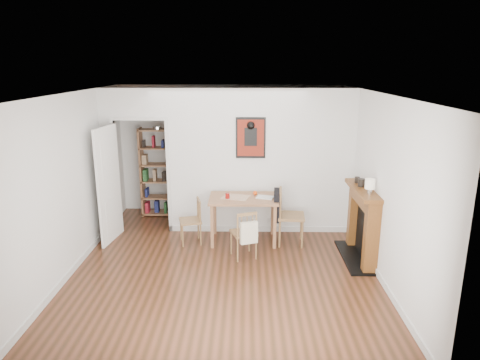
{
  "coord_description": "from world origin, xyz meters",
  "views": [
    {
      "loc": [
        0.33,
        -6.05,
        2.99
      ],
      "look_at": [
        0.23,
        0.6,
        1.19
      ],
      "focal_mm": 32.0,
      "sensor_mm": 36.0,
      "label": 1
    }
  ],
  "objects_px": {
    "bookshelf": "(160,173)",
    "chair_left": "(190,221)",
    "notebook": "(265,197)",
    "ceramic_jar_a": "(361,183)",
    "ceramic_jar_b": "(357,180)",
    "dining_table": "(244,203)",
    "chair_right": "(290,216)",
    "red_glass": "(227,196)",
    "orange_fruit": "(255,193)",
    "chair_front": "(244,233)",
    "fireplace": "(363,222)",
    "mantel_lamp": "(370,185)"
  },
  "relations": [
    {
      "from": "mantel_lamp",
      "to": "ceramic_jar_b",
      "type": "bearing_deg",
      "value": 92.51
    },
    {
      "from": "mantel_lamp",
      "to": "ceramic_jar_a",
      "type": "xyz_separation_m",
      "value": [
        -0.02,
        0.39,
        -0.08
      ]
    },
    {
      "from": "dining_table",
      "to": "ceramic_jar_b",
      "type": "distance_m",
      "value": 1.92
    },
    {
      "from": "notebook",
      "to": "mantel_lamp",
      "type": "height_order",
      "value": "mantel_lamp"
    },
    {
      "from": "bookshelf",
      "to": "ceramic_jar_a",
      "type": "relative_size",
      "value": 14.12
    },
    {
      "from": "bookshelf",
      "to": "ceramic_jar_a",
      "type": "xyz_separation_m",
      "value": [
        3.52,
        -1.9,
        0.34
      ]
    },
    {
      "from": "notebook",
      "to": "mantel_lamp",
      "type": "xyz_separation_m",
      "value": [
        1.48,
        -0.95,
        0.5
      ]
    },
    {
      "from": "chair_front",
      "to": "notebook",
      "type": "height_order",
      "value": "notebook"
    },
    {
      "from": "bookshelf",
      "to": "fireplace",
      "type": "xyz_separation_m",
      "value": [
        3.57,
        -1.99,
        -0.27
      ]
    },
    {
      "from": "red_glass",
      "to": "orange_fruit",
      "type": "xyz_separation_m",
      "value": [
        0.47,
        0.21,
        -0.01
      ]
    },
    {
      "from": "notebook",
      "to": "ceramic_jar_b",
      "type": "distance_m",
      "value": 1.54
    },
    {
      "from": "notebook",
      "to": "orange_fruit",
      "type": "bearing_deg",
      "value": 138.04
    },
    {
      "from": "dining_table",
      "to": "red_glass",
      "type": "relative_size",
      "value": 12.36
    },
    {
      "from": "red_glass",
      "to": "notebook",
      "type": "relative_size",
      "value": 0.34
    },
    {
      "from": "bookshelf",
      "to": "notebook",
      "type": "distance_m",
      "value": 2.46
    },
    {
      "from": "chair_left",
      "to": "ceramic_jar_b",
      "type": "height_order",
      "value": "ceramic_jar_b"
    },
    {
      "from": "red_glass",
      "to": "notebook",
      "type": "xyz_separation_m",
      "value": [
        0.64,
        0.06,
        -0.04
      ]
    },
    {
      "from": "bookshelf",
      "to": "fireplace",
      "type": "distance_m",
      "value": 4.1
    },
    {
      "from": "orange_fruit",
      "to": "chair_front",
      "type": "bearing_deg",
      "value": -103.61
    },
    {
      "from": "bookshelf",
      "to": "chair_left",
      "type": "bearing_deg",
      "value": -61.25
    },
    {
      "from": "mantel_lamp",
      "to": "fireplace",
      "type": "bearing_deg",
      "value": 83.62
    },
    {
      "from": "bookshelf",
      "to": "ceramic_jar_a",
      "type": "distance_m",
      "value": 4.01
    },
    {
      "from": "chair_front",
      "to": "fireplace",
      "type": "height_order",
      "value": "fireplace"
    },
    {
      "from": "notebook",
      "to": "ceramic_jar_a",
      "type": "xyz_separation_m",
      "value": [
        1.46,
        -0.56,
        0.42
      ]
    },
    {
      "from": "chair_left",
      "to": "ceramic_jar_a",
      "type": "relative_size",
      "value": 6.21
    },
    {
      "from": "chair_left",
      "to": "orange_fruit",
      "type": "distance_m",
      "value": 1.22
    },
    {
      "from": "chair_left",
      "to": "red_glass",
      "type": "relative_size",
      "value": 8.33
    },
    {
      "from": "ceramic_jar_a",
      "to": "fireplace",
      "type": "bearing_deg",
      "value": -60.46
    },
    {
      "from": "dining_table",
      "to": "orange_fruit",
      "type": "height_order",
      "value": "orange_fruit"
    },
    {
      "from": "chair_right",
      "to": "chair_left",
      "type": "bearing_deg",
      "value": -179.89
    },
    {
      "from": "red_glass",
      "to": "ceramic_jar_b",
      "type": "distance_m",
      "value": 2.14
    },
    {
      "from": "bookshelf",
      "to": "ceramic_jar_b",
      "type": "relative_size",
      "value": 18.49
    },
    {
      "from": "chair_right",
      "to": "fireplace",
      "type": "distance_m",
      "value": 1.23
    },
    {
      "from": "chair_front",
      "to": "ceramic_jar_a",
      "type": "xyz_separation_m",
      "value": [
        1.82,
        0.08,
        0.82
      ]
    },
    {
      "from": "fireplace",
      "to": "red_glass",
      "type": "relative_size",
      "value": 13.23
    },
    {
      "from": "bookshelf",
      "to": "fireplace",
      "type": "relative_size",
      "value": 1.43
    },
    {
      "from": "chair_front",
      "to": "orange_fruit",
      "type": "xyz_separation_m",
      "value": [
        0.19,
        0.79,
        0.43
      ]
    },
    {
      "from": "dining_table",
      "to": "chair_right",
      "type": "relative_size",
      "value": 1.2
    },
    {
      "from": "chair_right",
      "to": "orange_fruit",
      "type": "relative_size",
      "value": 13.24
    },
    {
      "from": "chair_right",
      "to": "red_glass",
      "type": "bearing_deg",
      "value": 178.79
    },
    {
      "from": "bookshelf",
      "to": "ceramic_jar_b",
      "type": "height_order",
      "value": "bookshelf"
    },
    {
      "from": "chair_front",
      "to": "bookshelf",
      "type": "height_order",
      "value": "bookshelf"
    },
    {
      "from": "bookshelf",
      "to": "ceramic_jar_a",
      "type": "bearing_deg",
      "value": -28.34
    },
    {
      "from": "notebook",
      "to": "ceramic_jar_b",
      "type": "relative_size",
      "value": 2.9
    },
    {
      "from": "bookshelf",
      "to": "orange_fruit",
      "type": "xyz_separation_m",
      "value": [
        1.9,
        -1.19,
        -0.05
      ]
    },
    {
      "from": "chair_right",
      "to": "red_glass",
      "type": "height_order",
      "value": "chair_right"
    },
    {
      "from": "chair_front",
      "to": "bookshelf",
      "type": "relative_size",
      "value": 0.45
    },
    {
      "from": "bookshelf",
      "to": "red_glass",
      "type": "xyz_separation_m",
      "value": [
        1.42,
        -1.4,
        -0.04
      ]
    },
    {
      "from": "red_glass",
      "to": "mantel_lamp",
      "type": "bearing_deg",
      "value": -22.64
    },
    {
      "from": "ceramic_jar_a",
      "to": "ceramic_jar_b",
      "type": "bearing_deg",
      "value": 92.08
    }
  ]
}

